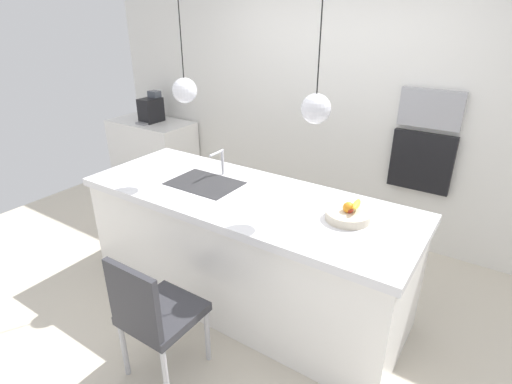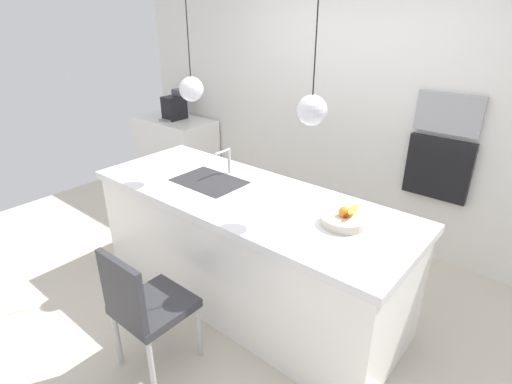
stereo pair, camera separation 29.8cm
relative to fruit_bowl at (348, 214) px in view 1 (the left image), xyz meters
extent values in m
plane|color=beige|center=(-0.79, -0.06, -1.00)|extent=(6.60, 6.60, 0.00)
cube|color=silver|center=(-0.79, 1.59, 0.30)|extent=(6.00, 0.10, 2.60)
cube|color=white|center=(-0.79, -0.06, -0.55)|extent=(2.55, 0.90, 0.89)
cube|color=white|center=(-0.79, -0.06, -0.07)|extent=(2.61, 0.96, 0.06)
cube|color=#2D2D30|center=(-1.19, -0.06, -0.05)|extent=(0.56, 0.40, 0.02)
cylinder|color=silver|center=(-1.19, 0.18, 0.07)|extent=(0.02, 0.02, 0.22)
cylinder|color=silver|center=(-1.19, 0.10, 0.17)|extent=(0.02, 0.16, 0.02)
cylinder|color=beige|center=(0.00, 0.00, -0.01)|extent=(0.30, 0.30, 0.06)
sphere|color=#B22D1E|center=(0.00, 0.00, 0.05)|extent=(0.07, 0.07, 0.07)
sphere|color=orange|center=(0.00, 0.00, 0.05)|extent=(0.08, 0.08, 0.08)
ellipsoid|color=yellow|center=(0.04, 0.03, 0.07)|extent=(0.07, 0.19, 0.06)
cube|color=white|center=(-3.19, 1.22, -0.55)|extent=(1.10, 0.60, 0.89)
cube|color=black|center=(-3.16, 1.22, 0.05)|extent=(0.20, 0.28, 0.30)
cube|color=gray|center=(-3.16, 1.05, -0.09)|extent=(0.16, 0.08, 0.02)
cube|color=#4C515B|center=(-3.16, 1.30, 0.24)|extent=(0.14, 0.11, 0.08)
cube|color=#9E9EA3|center=(0.12, 1.52, 0.43)|extent=(0.54, 0.08, 0.34)
cube|color=black|center=(0.12, 1.52, -0.07)|extent=(0.56, 0.08, 0.56)
cube|color=#333338|center=(-0.82, -0.96, -0.54)|extent=(0.43, 0.46, 0.06)
cube|color=#333338|center=(-0.82, -1.16, -0.29)|extent=(0.41, 0.04, 0.43)
cylinder|color=#B2B2B7|center=(-0.63, -0.76, -0.78)|extent=(0.04, 0.04, 0.43)
cylinder|color=#B2B2B7|center=(-1.00, -0.76, -0.78)|extent=(0.04, 0.04, 0.43)
cylinder|color=#B2B2B7|center=(-0.63, -1.15, -0.78)|extent=(0.04, 0.04, 0.43)
cylinder|color=#B2B2B7|center=(-1.00, -1.15, -0.78)|extent=(0.04, 0.04, 0.43)
sphere|color=silver|center=(-1.34, -0.06, 0.68)|extent=(0.19, 0.19, 0.19)
cylinder|color=black|center=(-1.34, -0.06, 1.07)|extent=(0.01, 0.01, 0.60)
sphere|color=silver|center=(-0.25, -0.06, 0.68)|extent=(0.19, 0.19, 0.19)
cylinder|color=black|center=(-0.25, -0.06, 1.07)|extent=(0.01, 0.01, 0.60)
camera|label=1|loc=(0.81, -2.32, 1.25)|focal=28.50mm
camera|label=2|loc=(1.05, -2.15, 1.25)|focal=28.50mm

